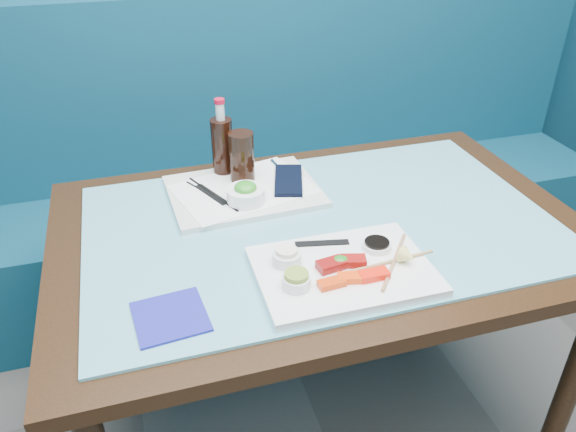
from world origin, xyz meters
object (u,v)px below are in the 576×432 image
object	(u,v)px
sashimi_plate	(343,271)
seaweed_bowl	(246,195)
dining_table	(320,251)
serving_tray	(244,191)
blue_napkin	(170,317)
cola_bottle_body	(223,149)
booth_bench	(252,197)
cola_glass	(242,157)

from	to	relation	value
sashimi_plate	seaweed_bowl	xyz separation A→B (m)	(-0.15, 0.36, 0.03)
dining_table	serving_tray	xyz separation A→B (m)	(-0.16, 0.21, 0.10)
dining_table	blue_napkin	xyz separation A→B (m)	(-0.43, -0.26, 0.09)
sashimi_plate	seaweed_bowl	distance (m)	0.39
blue_napkin	cola_bottle_body	bearing A→B (deg)	68.67
serving_tray	cola_bottle_body	xyz separation A→B (m)	(-0.03, 0.13, 0.08)
sashimi_plate	serving_tray	distance (m)	0.46
booth_bench	serving_tray	xyz separation A→B (m)	(-0.16, -0.63, 0.39)
dining_table	blue_napkin	world-z (taller)	blue_napkin
serving_tray	dining_table	bearing A→B (deg)	-55.35
dining_table	seaweed_bowl	distance (m)	0.25
booth_bench	cola_glass	bearing A→B (deg)	-104.89
sashimi_plate	cola_glass	bearing A→B (deg)	104.73
booth_bench	seaweed_bowl	xyz separation A→B (m)	(-0.17, -0.70, 0.42)
serving_tray	booth_bench	bearing A→B (deg)	72.81
dining_table	serving_tray	bearing A→B (deg)	127.34
dining_table	cola_glass	world-z (taller)	cola_glass
dining_table	serving_tray	distance (m)	0.29
sashimi_plate	serving_tray	world-z (taller)	sashimi_plate
dining_table	cola_bottle_body	distance (m)	0.43
sashimi_plate	cola_bottle_body	bearing A→B (deg)	107.06
cola_glass	cola_bottle_body	distance (m)	0.08
booth_bench	dining_table	world-z (taller)	booth_bench
booth_bench	cola_bottle_body	world-z (taller)	booth_bench
cola_glass	blue_napkin	size ratio (longest dim) A/B	1.01
seaweed_bowl	booth_bench	bearing A→B (deg)	76.22
sashimi_plate	cola_bottle_body	distance (m)	0.59
booth_bench	serving_tray	size ratio (longest dim) A/B	7.14
cola_glass	blue_napkin	bearing A→B (deg)	-117.63
sashimi_plate	blue_napkin	size ratio (longest dim) A/B	2.72
seaweed_bowl	sashimi_plate	bearing A→B (deg)	-68.26
blue_napkin	serving_tray	bearing A→B (deg)	60.61
serving_tray	cola_glass	distance (m)	0.10
booth_bench	cola_glass	size ratio (longest dim) A/B	20.07
booth_bench	blue_napkin	size ratio (longest dim) A/B	20.31
cola_bottle_body	booth_bench	bearing A→B (deg)	68.79
dining_table	sashimi_plate	xyz separation A→B (m)	(-0.03, -0.23, 0.10)
cola_bottle_body	sashimi_plate	bearing A→B (deg)	-73.45
dining_table	blue_napkin	distance (m)	0.51
cola_glass	booth_bench	bearing A→B (deg)	75.11
seaweed_bowl	blue_napkin	xyz separation A→B (m)	(-0.26, -0.40, -0.03)
booth_bench	serving_tray	world-z (taller)	booth_bench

